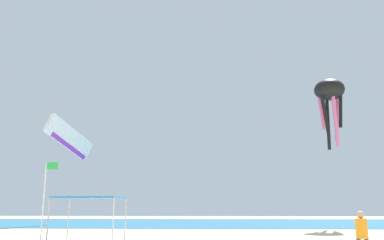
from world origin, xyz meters
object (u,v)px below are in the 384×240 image
Objects in this scene: banner_flag at (45,195)px; kite_octopus_black at (330,93)px; canopy_tent at (90,199)px; person_leftmost at (362,232)px; kite_parafoil_white at (69,138)px.

banner_flag is 0.62× the size of kite_octopus_black.
canopy_tent is 2.45m from banner_flag.
kite_parafoil_white is (-19.15, 24.54, 7.46)m from person_leftmost.
banner_flag reaches higher than person_leftmost.
kite_parafoil_white is at bearing 107.46° from banner_flag.
kite_parafoil_white is at bearing 113.54° from canopy_tent.
kite_octopus_black is 1.02× the size of kite_parafoil_white.
banner_flag is at bearing -115.58° from kite_octopus_black.
canopy_tent is 0.53× the size of kite_parafoil_white.
kite_parafoil_white reaches higher than person_leftmost.
person_leftmost is 32.00m from kite_parafoil_white.
kite_parafoil_white reaches higher than canopy_tent.
banner_flag is 21.70m from kite_parafoil_white.
canopy_tent is 0.83× the size of banner_flag.
kite_octopus_black is (5.61, 20.48, 10.65)m from person_leftmost.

